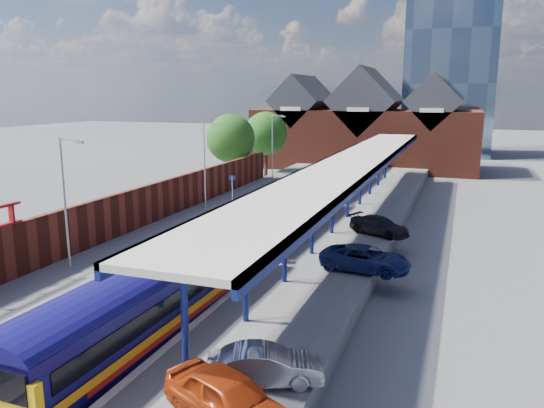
{
  "coord_description": "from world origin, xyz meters",
  "views": [
    {
      "loc": [
        12.98,
        -15.85,
        10.22
      ],
      "look_at": [
        0.58,
        18.37,
        2.6
      ],
      "focal_mm": 35.0,
      "sensor_mm": 36.0,
      "label": 1
    }
  ],
  "objects_px": {
    "train": "(316,191)",
    "parked_car_red": "(229,399)",
    "parked_car_silver": "(265,365)",
    "parked_car_dark": "(379,226)",
    "lamp_post_b": "(66,196)",
    "lamp_post_d": "(274,143)",
    "platform_sign": "(232,185)",
    "parked_car_blue": "(365,259)",
    "lamp_post_c": "(206,160)"
  },
  "relations": [
    {
      "from": "train",
      "to": "lamp_post_d",
      "type": "xyz_separation_m",
      "value": [
        -7.86,
        11.36,
        2.87
      ]
    },
    {
      "from": "train",
      "to": "parked_car_blue",
      "type": "xyz_separation_m",
      "value": [
        7.01,
        -15.62,
        -0.46
      ]
    },
    {
      "from": "lamp_post_d",
      "to": "parked_car_blue",
      "type": "relative_size",
      "value": 1.48
    },
    {
      "from": "train",
      "to": "parked_car_red",
      "type": "relative_size",
      "value": 14.97
    },
    {
      "from": "train",
      "to": "parked_car_red",
      "type": "bearing_deg",
      "value": -79.23
    },
    {
      "from": "train",
      "to": "lamp_post_b",
      "type": "relative_size",
      "value": 9.42
    },
    {
      "from": "parked_car_red",
      "to": "lamp_post_c",
      "type": "bearing_deg",
      "value": 51.58
    },
    {
      "from": "parked_car_silver",
      "to": "parked_car_dark",
      "type": "xyz_separation_m",
      "value": [
        0.63,
        19.88,
        -0.01
      ]
    },
    {
      "from": "lamp_post_b",
      "to": "lamp_post_c",
      "type": "relative_size",
      "value": 1.0
    },
    {
      "from": "parked_car_red",
      "to": "parked_car_dark",
      "type": "xyz_separation_m",
      "value": [
        0.82,
        22.21,
        -0.14
      ]
    },
    {
      "from": "parked_car_silver",
      "to": "lamp_post_d",
      "type": "bearing_deg",
      "value": -3.99
    },
    {
      "from": "parked_car_blue",
      "to": "train",
      "type": "bearing_deg",
      "value": 30.03
    },
    {
      "from": "parked_car_dark",
      "to": "parked_car_silver",
      "type": "bearing_deg",
      "value": -157.1
    },
    {
      "from": "train",
      "to": "parked_car_dark",
      "type": "xyz_separation_m",
      "value": [
        6.56,
        -7.98,
        -0.52
      ]
    },
    {
      "from": "platform_sign",
      "to": "parked_car_red",
      "type": "height_order",
      "value": "platform_sign"
    },
    {
      "from": "lamp_post_d",
      "to": "parked_car_blue",
      "type": "xyz_separation_m",
      "value": [
        14.86,
        -26.98,
        -3.33
      ]
    },
    {
      "from": "parked_car_silver",
      "to": "parked_car_blue",
      "type": "distance_m",
      "value": 12.29
    },
    {
      "from": "platform_sign",
      "to": "parked_car_silver",
      "type": "xyz_separation_m",
      "value": [
        12.43,
        -25.22,
        -1.07
      ]
    },
    {
      "from": "lamp_post_c",
      "to": "train",
      "type": "bearing_deg",
      "value": 30.56
    },
    {
      "from": "lamp_post_c",
      "to": "parked_car_dark",
      "type": "bearing_deg",
      "value": -13.06
    },
    {
      "from": "lamp_post_b",
      "to": "platform_sign",
      "type": "relative_size",
      "value": 2.8
    },
    {
      "from": "train",
      "to": "platform_sign",
      "type": "height_order",
      "value": "platform_sign"
    },
    {
      "from": "train",
      "to": "parked_car_blue",
      "type": "distance_m",
      "value": 17.12
    },
    {
      "from": "parked_car_dark",
      "to": "parked_car_blue",
      "type": "bearing_deg",
      "value": -151.97
    },
    {
      "from": "lamp_post_b",
      "to": "lamp_post_c",
      "type": "height_order",
      "value": "same"
    },
    {
      "from": "parked_car_red",
      "to": "parked_car_dark",
      "type": "distance_m",
      "value": 22.22
    },
    {
      "from": "lamp_post_b",
      "to": "parked_car_blue",
      "type": "xyz_separation_m",
      "value": [
        14.86,
        5.02,
        -3.33
      ]
    },
    {
      "from": "platform_sign",
      "to": "train",
      "type": "bearing_deg",
      "value": 22.11
    },
    {
      "from": "train",
      "to": "lamp_post_d",
      "type": "distance_m",
      "value": 14.11
    },
    {
      "from": "lamp_post_d",
      "to": "parked_car_silver",
      "type": "bearing_deg",
      "value": -70.63
    },
    {
      "from": "train",
      "to": "parked_car_silver",
      "type": "distance_m",
      "value": 28.49
    },
    {
      "from": "platform_sign",
      "to": "parked_car_silver",
      "type": "bearing_deg",
      "value": -63.77
    },
    {
      "from": "lamp_post_b",
      "to": "parked_car_dark",
      "type": "relative_size",
      "value": 1.68
    },
    {
      "from": "lamp_post_b",
      "to": "parked_car_dark",
      "type": "bearing_deg",
      "value": 41.27
    },
    {
      "from": "lamp_post_c",
      "to": "lamp_post_d",
      "type": "height_order",
      "value": "same"
    },
    {
      "from": "lamp_post_c",
      "to": "parked_car_red",
      "type": "distance_m",
      "value": 29.13
    },
    {
      "from": "platform_sign",
      "to": "parked_car_dark",
      "type": "relative_size",
      "value": 0.6
    },
    {
      "from": "platform_sign",
      "to": "parked_car_red",
      "type": "bearing_deg",
      "value": -66.06
    },
    {
      "from": "parked_car_blue",
      "to": "parked_car_silver",
      "type": "bearing_deg",
      "value": -179.13
    },
    {
      "from": "parked_car_silver",
      "to": "parked_car_blue",
      "type": "height_order",
      "value": "parked_car_blue"
    },
    {
      "from": "lamp_post_b",
      "to": "lamp_post_c",
      "type": "xyz_separation_m",
      "value": [
        0.0,
        16.0,
        0.0
      ]
    },
    {
      "from": "parked_car_blue",
      "to": "platform_sign",
      "type": "bearing_deg",
      "value": 51.99
    },
    {
      "from": "lamp_post_c",
      "to": "parked_car_silver",
      "type": "bearing_deg",
      "value": -59.29
    },
    {
      "from": "parked_car_red",
      "to": "lamp_post_d",
      "type": "bearing_deg",
      "value": 41.68
    },
    {
      "from": "parked_car_silver",
      "to": "parked_car_blue",
      "type": "bearing_deg",
      "value": -28.36
    },
    {
      "from": "parked_car_silver",
      "to": "parked_car_dark",
      "type": "distance_m",
      "value": 19.89
    },
    {
      "from": "lamp_post_c",
      "to": "lamp_post_d",
      "type": "bearing_deg",
      "value": 90.0
    },
    {
      "from": "train",
      "to": "parked_car_silver",
      "type": "bearing_deg",
      "value": -77.97
    },
    {
      "from": "platform_sign",
      "to": "parked_car_blue",
      "type": "height_order",
      "value": "platform_sign"
    },
    {
      "from": "lamp_post_d",
      "to": "parked_car_red",
      "type": "height_order",
      "value": "lamp_post_d"
    }
  ]
}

